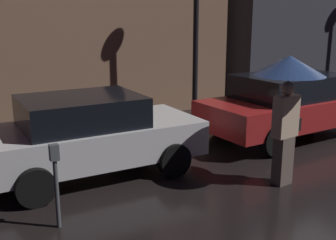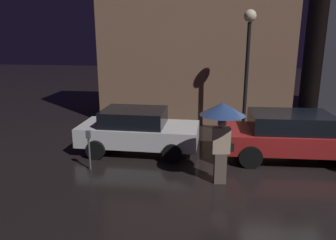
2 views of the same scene
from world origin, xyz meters
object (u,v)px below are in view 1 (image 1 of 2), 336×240
object	(u,v)px
parked_car_red	(293,104)
pedestrian_with_umbrella	(288,82)
parking_meter	(56,177)
parked_car_white	(89,134)

from	to	relation	value
parked_car_red	pedestrian_with_umbrella	size ratio (longest dim) A/B	2.15
pedestrian_with_umbrella	parking_meter	size ratio (longest dim) A/B	1.85
parked_car_white	pedestrian_with_umbrella	size ratio (longest dim) A/B	1.80
parked_car_red	pedestrian_with_umbrella	xyz separation A→B (m)	(-2.34, -2.06, 0.98)
parked_car_white	parked_car_red	size ratio (longest dim) A/B	0.84
parked_car_white	pedestrian_with_umbrella	xyz separation A→B (m)	(2.71, -2.13, 1.02)
parked_car_red	parking_meter	bearing A→B (deg)	-166.81
pedestrian_with_umbrella	parked_car_white	bearing A→B (deg)	-45.05
pedestrian_with_umbrella	parking_meter	world-z (taller)	pedestrian_with_umbrella
parked_car_white	pedestrian_with_umbrella	world-z (taller)	pedestrian_with_umbrella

